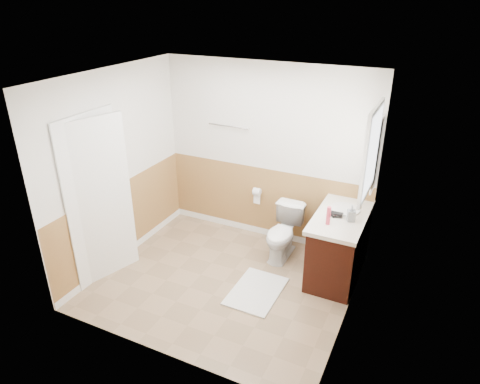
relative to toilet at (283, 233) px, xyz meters
The scene contains 32 objects.
floor 1.03m from the toilet, 117.09° to the right, with size 3.00×3.00×0.00m, color #8C7051.
ceiling 2.36m from the toilet, 117.09° to the right, with size 3.00×3.00×0.00m, color white.
wall_back 1.09m from the toilet, 135.51° to the left, with size 3.00×3.00×0.00m, color silver.
wall_front 2.39m from the toilet, 101.55° to the right, with size 3.00×3.00×0.00m, color silver.
wall_left 2.31m from the toilet, 155.99° to the right, with size 3.00×3.00×0.00m, color silver.
wall_right 1.64m from the toilet, 39.29° to the right, with size 3.00×3.00×0.00m, color silver.
wainscot_back 0.63m from the toilet, 136.31° to the left, with size 3.00×3.00×0.00m, color #A17940.
wainscot_front 2.20m from the toilet, 101.61° to the right, with size 3.00×3.00×0.00m, color #A17940.
wainscot_left 2.12m from the toilet, 155.86° to the right, with size 2.60×2.60×0.00m, color #A17940.
wainscot_right 1.37m from the toilet, 39.61° to the right, with size 2.60×2.60×0.00m, color #A17940.
toilet is the anchor object (origin of this frame).
bath_mat 0.94m from the toilet, 90.00° to the right, with size 0.55×0.80×0.02m, color white.
vanity_cabinet 0.78m from the toilet, ahead, with size 0.55×1.10×0.80m, color black.
vanity_knob_left 0.55m from the toilet, 22.95° to the right, with size 0.03×0.03×0.03m, color silver.
vanity_knob_right 0.51m from the toilet, ahead, with size 0.03×0.03×0.03m, color silver.
countertop 0.90m from the toilet, ahead, with size 0.60×1.15×0.05m, color silver.
sink_basin 0.92m from the toilet, ahead, with size 0.36×0.36×0.02m, color silver.
faucet 1.11m from the toilet, ahead, with size 0.02×0.02×0.14m, color silver.
lotion_bottle 0.99m from the toilet, 30.13° to the right, with size 0.05×0.05×0.22m, color #C73349.
soap_dispenser 1.09m from the toilet, 12.19° to the right, with size 0.09×0.09×0.20m, color gray.
hair_dryer_body 0.91m from the toilet, 13.54° to the right, with size 0.07×0.07×0.14m, color black.
hair_dryer_handle 0.88m from the toilet, 16.84° to the right, with size 0.03×0.03×0.07m, color black.
mirror_panel 1.60m from the toilet, 12.80° to the left, with size 0.02×0.35×0.90m, color silver.
window_frame 1.76m from the toilet, 15.10° to the right, with size 0.04×0.80×1.00m, color white.
window_glass 1.77m from the toilet, 14.88° to the right, with size 0.01×0.70×0.90m, color white.
door 2.36m from the toilet, 144.48° to the right, with size 0.05×0.80×2.04m, color white.
door_frame 2.42m from the toilet, 145.57° to the right, with size 0.02×0.92×2.10m, color white.
door_knob 2.12m from the toilet, 151.07° to the right, with size 0.06×0.06×0.06m, color silver.
towel_bar 1.64m from the toilet, 158.91° to the left, with size 0.02×0.02×0.62m, color silver.
tp_holder_bar 0.74m from the toilet, 146.23° to the left, with size 0.02×0.02×0.14m, color silver.
tp_roll 0.74m from the toilet, 146.23° to the left, with size 0.11×0.11×0.10m, color white.
tp_sheet 0.69m from the toilet, 146.23° to the left, with size 0.10×0.01×0.16m, color white.
Camera 1 is at (2.07, -3.87, 3.29)m, focal length 32.19 mm.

